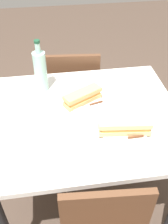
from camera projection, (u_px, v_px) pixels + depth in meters
name	position (u px, v px, depth m)	size (l,w,h in m)	color
ground_plane	(84.00, 193.00, 1.93)	(8.00, 8.00, 0.00)	#47382D
dining_table	(84.00, 131.00, 1.50)	(1.06, 0.88, 0.77)	silver
chair_near	(73.00, 90.00, 2.09)	(0.44, 0.44, 0.84)	brown
plate_near	(83.00, 102.00, 1.49)	(0.22, 0.22, 0.01)	white
baguette_sandwich_near	(83.00, 97.00, 1.47)	(0.23, 0.17, 0.07)	tan
knife_near	(90.00, 105.00, 1.46)	(0.18, 0.06, 0.01)	silver
plate_far	(124.00, 132.00, 1.31)	(0.22, 0.22, 0.01)	silver
baguette_sandwich_far	(125.00, 126.00, 1.29)	(0.26, 0.10, 0.07)	#DBB77A
knife_far	(128.00, 138.00, 1.27)	(0.18, 0.01, 0.01)	silver
water_bottle	(40.00, 71.00, 1.52)	(0.07, 0.07, 0.32)	#99C6B7
olive_bowl	(155.00, 95.00, 1.53)	(0.10, 0.10, 0.03)	silver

